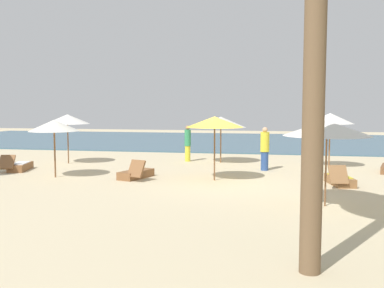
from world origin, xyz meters
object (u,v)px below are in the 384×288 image
at_px(person_1, 188,143).
at_px(person_2, 265,149).
at_px(umbrella_2, 330,118).
at_px(lounger_3, 340,180).
at_px(umbrella_4, 67,119).
at_px(umbrella_5, 54,126).
at_px(umbrella_1, 327,128).
at_px(umbrella_6, 221,122).
at_px(lounger_4, 136,174).
at_px(lounger_0, 19,166).
at_px(umbrella_0, 215,122).

xyz_separation_m(person_1, person_2, (3.62, -2.24, 0.02)).
xyz_separation_m(umbrella_2, lounger_3, (-0.12, -4.18, -1.90)).
bearing_deg(umbrella_4, lounger_3, -16.77).
bearing_deg(umbrella_5, person_2, 22.79).
bearing_deg(umbrella_5, umbrella_4, 109.15).
xyz_separation_m(umbrella_1, umbrella_2, (0.93, 7.47, 0.02)).
xyz_separation_m(umbrella_6, person_2, (2.04, -2.01, -0.98)).
xyz_separation_m(umbrella_1, person_2, (-1.73, 6.17, -1.18)).
bearing_deg(person_2, umbrella_6, 135.37).
bearing_deg(umbrella_6, umbrella_1, -65.26).
bearing_deg(lounger_4, lounger_0, 169.58).
bearing_deg(umbrella_6, person_1, 171.70).
relative_size(umbrella_6, lounger_4, 1.30).
bearing_deg(lounger_3, person_1, 140.27).
xyz_separation_m(umbrella_4, umbrella_5, (1.28, -3.70, -0.10)).
bearing_deg(umbrella_0, lounger_0, 173.91).
relative_size(umbrella_5, lounger_3, 1.22).
relative_size(umbrella_0, umbrella_6, 0.99).
height_order(umbrella_2, person_2, umbrella_2).
relative_size(lounger_0, person_1, 1.05).
height_order(umbrella_5, lounger_0, umbrella_5).
bearing_deg(lounger_0, lounger_3, -4.67).
bearing_deg(umbrella_0, umbrella_1, -45.19).
bearing_deg(umbrella_5, lounger_0, 150.27).
relative_size(lounger_0, person_2, 1.01).
xyz_separation_m(umbrella_0, umbrella_6, (-0.36, 4.74, -0.19)).
distance_m(umbrella_5, person_2, 8.21).
xyz_separation_m(umbrella_1, lounger_3, (0.81, 3.29, -1.88)).
bearing_deg(umbrella_2, umbrella_1, -97.08).
bearing_deg(lounger_3, umbrella_2, 88.34).
distance_m(umbrella_6, person_2, 3.02).
distance_m(umbrella_5, lounger_4, 3.47).
distance_m(umbrella_2, umbrella_5, 11.11).
bearing_deg(person_1, umbrella_1, -57.52).
height_order(umbrella_0, umbrella_4, umbrella_0).
xyz_separation_m(umbrella_5, person_2, (7.51, 3.16, -1.02)).
relative_size(umbrella_5, person_1, 1.25).
bearing_deg(umbrella_1, person_2, 105.69).
bearing_deg(umbrella_1, umbrella_6, 114.74).
bearing_deg(umbrella_2, lounger_4, -150.09).
relative_size(umbrella_4, umbrella_5, 1.05).
relative_size(umbrella_5, lounger_4, 1.21).
xyz_separation_m(umbrella_1, lounger_0, (-11.50, 4.29, -1.89)).
height_order(umbrella_1, umbrella_6, umbrella_1).
relative_size(lounger_3, person_1, 1.03).
distance_m(umbrella_6, lounger_4, 5.71).
bearing_deg(lounger_3, umbrella_1, -103.76).
relative_size(umbrella_1, person_1, 1.35).
xyz_separation_m(umbrella_6, lounger_4, (-2.49, -4.84, -1.70)).
bearing_deg(lounger_0, lounger_4, -10.42).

